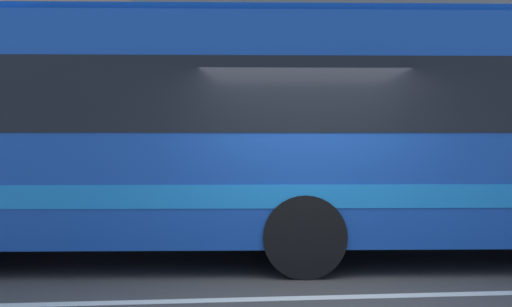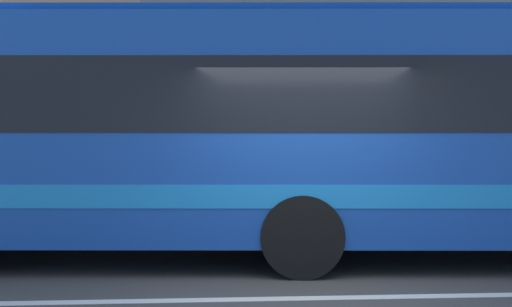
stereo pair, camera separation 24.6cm
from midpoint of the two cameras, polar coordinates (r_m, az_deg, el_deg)
The scene contains 3 objects.
ground_plane at distance 6.73m, azimuth 4.69°, elevation -13.03°, with size 160.00×160.00×0.00m, color #433F3C.
lane_centre_line at distance 6.73m, azimuth 4.69°, elevation -12.99°, with size 60.00×0.16×0.01m, color silver.
transit_bus at distance 8.71m, azimuth 7.94°, elevation 2.41°, with size 12.52×3.44×3.30m.
Camera 1 is at (-1.27, -6.40, 1.71)m, focal length 43.75 mm.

